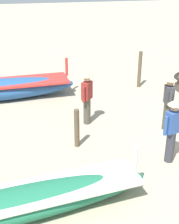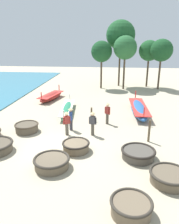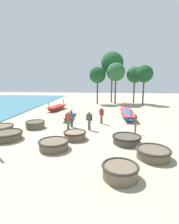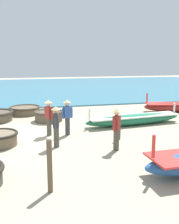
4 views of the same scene
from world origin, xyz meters
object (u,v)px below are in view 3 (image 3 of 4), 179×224
(long_boat_ochre_hull, at_px, (69,115))
(tree_leftmost, at_px, (97,75))
(coracle_far_right, at_px, (1,128))
(mooring_post_mid_beach, at_px, (136,124))
(tree_left_mid, at_px, (144,74))
(fisherman_standing_left, at_px, (68,118))
(fisherman_hauling, at_px, (89,119))
(coracle_nearest, at_px, (35,124))
(long_boat_green_hull, at_px, (57,107))
(coracle_tilted, at_px, (153,153))
(coracle_front_right, at_px, (75,135))
(tree_tall_back, at_px, (135,75))
(fisherman_with_hat, at_px, (102,114))
(coracle_center, at_px, (120,171))
(fisherman_standing_right, at_px, (72,116))
(coracle_beside_post, at_px, (54,144))
(coracle_weathered, at_px, (127,139))
(tree_center, at_px, (116,72))
(tree_rightmost, at_px, (112,63))
(coracle_upturned, at_px, (8,135))
(long_boat_blue_hull, at_px, (127,114))
(mooring_post_inland, at_px, (89,116))

(long_boat_ochre_hull, bearing_deg, tree_leftmost, 77.13)
(coracle_far_right, relative_size, mooring_post_mid_beach, 1.36)
(long_boat_ochre_hull, bearing_deg, tree_left_mid, 47.65)
(long_boat_ochre_hull, bearing_deg, coracle_far_right, -126.96)
(fisherman_standing_left, height_order, fisherman_hauling, same)
(coracle_nearest, height_order, long_boat_green_hull, long_boat_green_hull)
(coracle_tilted, bearing_deg, coracle_front_right, 151.88)
(coracle_far_right, relative_size, long_boat_ochre_hull, 0.35)
(coracle_far_right, height_order, tree_tall_back, tree_tall_back)
(coracle_front_right, height_order, fisherman_with_hat, fisherman_with_hat)
(coracle_nearest, bearing_deg, coracle_center, -46.33)
(coracle_front_right, xyz_separation_m, tree_tall_back, (6.69, 19.14, 4.45))
(long_boat_ochre_hull, height_order, fisherman_standing_right, fisherman_standing_right)
(coracle_far_right, height_order, coracle_beside_post, coracle_beside_post)
(coracle_center, height_order, tree_left_mid, tree_left_mid)
(coracle_weathered, distance_m, tree_left_mid, 19.16)
(tree_left_mid, height_order, tree_leftmost, tree_left_mid)
(tree_left_mid, xyz_separation_m, tree_leftmost, (-7.43, -0.22, -0.18))
(coracle_nearest, relative_size, coracle_front_right, 1.04)
(fisherman_with_hat, bearing_deg, tree_center, 82.19)
(tree_rightmost, bearing_deg, fisherman_hauling, -97.09)
(fisherman_standing_left, bearing_deg, coracle_tilted, -39.52)
(fisherman_standing_left, bearing_deg, fisherman_hauling, 4.30)
(fisherman_with_hat, xyz_separation_m, tree_rightmost, (1.20, 14.82, 5.76))
(coracle_front_right, bearing_deg, fisherman_standing_left, 114.15)
(coracle_upturned, distance_m, tree_tall_back, 23.16)
(coracle_center, distance_m, long_boat_blue_hull, 12.06)
(coracle_tilted, height_order, fisherman_with_hat, fisherman_with_hat)
(long_boat_green_hull, xyz_separation_m, tree_leftmost, (5.01, 6.44, 4.33))
(fisherman_with_hat, height_order, fisherman_standing_right, same)
(coracle_far_right, bearing_deg, tree_leftmost, 67.61)
(coracle_center, height_order, fisherman_with_hat, fisherman_with_hat)
(coracle_beside_post, bearing_deg, fisherman_hauling, 67.74)
(tree_center, bearing_deg, tree_left_mid, 4.06)
(fisherman_standing_left, distance_m, fisherman_with_hat, 3.53)
(fisherman_standing_right, distance_m, mooring_post_inland, 2.46)
(fisherman_hauling, bearing_deg, coracle_upturned, -151.99)
(coracle_far_right, distance_m, coracle_tilted, 11.45)
(tree_center, bearing_deg, tree_leftmost, 177.97)
(coracle_nearest, relative_size, long_boat_green_hull, 0.37)
(coracle_upturned, bearing_deg, coracle_weathered, 0.83)
(coracle_center, relative_size, tree_center, 0.24)
(coracle_weathered, xyz_separation_m, long_boat_green_hull, (-8.00, 11.41, 0.07))
(coracle_upturned, height_order, tree_left_mid, tree_left_mid)
(long_boat_green_hull, bearing_deg, coracle_beside_post, -74.46)
(coracle_far_right, distance_m, tree_leftmost, 18.16)
(coracle_weathered, relative_size, fisherman_hauling, 1.13)
(tree_rightmost, bearing_deg, coracle_nearest, -111.82)
(long_boat_blue_hull, bearing_deg, coracle_tilted, -88.20)
(fisherman_with_hat, distance_m, tree_tall_back, 15.94)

